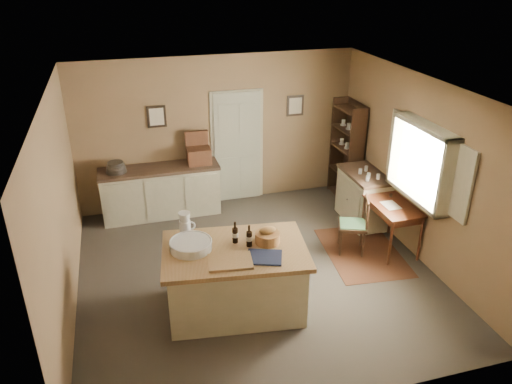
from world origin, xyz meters
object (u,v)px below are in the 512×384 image
writing_desk (393,210)px  sideboard (161,190)px  right_cabinet (363,197)px  shelving_unit (349,151)px  desk_chair (352,225)px  work_island (235,277)px

writing_desk → sideboard: bearing=147.1°
right_cabinet → shelving_unit: shelving_unit is taller
writing_desk → right_cabinet: bearing=90.0°
sideboard → desk_chair: (2.69, -2.04, -0.03)m
work_island → writing_desk: (2.68, 0.78, 0.19)m
sideboard → desk_chair: sideboard is taller
writing_desk → right_cabinet: size_ratio=0.91×
work_island → right_cabinet: work_island is taller
work_island → shelving_unit: size_ratio=1.05×
sideboard → writing_desk: (3.30, -2.13, 0.19)m
writing_desk → shelving_unit: bearing=85.6°
desk_chair → right_cabinet: 1.05m
right_cabinet → shelving_unit: 1.08m
writing_desk → right_cabinet: (-0.00, 0.95, -0.21)m
right_cabinet → shelving_unit: (0.15, 0.97, 0.46)m
desk_chair → shelving_unit: shelving_unit is taller
desk_chair → right_cabinet: bearing=76.3°
sideboard → shelving_unit: size_ratio=1.11×
sideboard → writing_desk: 3.93m
desk_chair → shelving_unit: (0.76, 1.82, 0.47)m
sideboard → desk_chair: size_ratio=2.28×
writing_desk → right_cabinet: right_cabinet is taller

